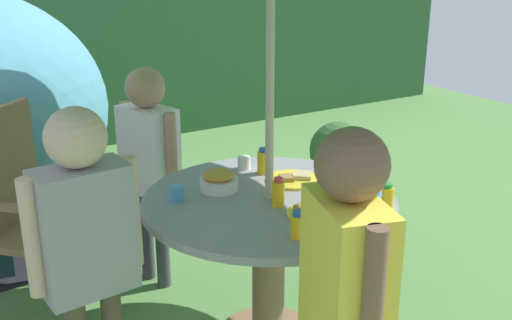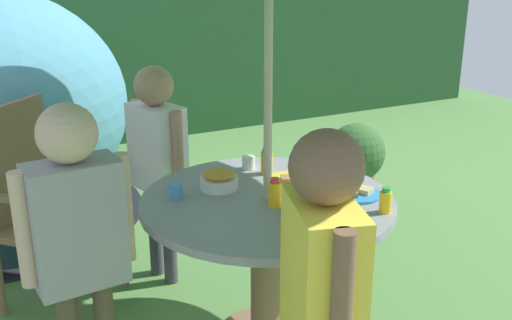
# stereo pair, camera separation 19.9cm
# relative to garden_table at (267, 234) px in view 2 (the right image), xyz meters

# --- Properties ---
(hedge_backdrop) EXTENTS (9.00, 0.70, 1.66)m
(hedge_backdrop) POSITION_rel_garden_table_xyz_m (0.00, 3.69, 0.28)
(hedge_backdrop) COLOR #234C28
(hedge_backdrop) RESTS_ON ground_plane
(garden_table) EXTENTS (1.11, 1.11, 0.72)m
(garden_table) POSITION_rel_garden_table_xyz_m (0.00, 0.00, 0.00)
(garden_table) COLOR brown
(garden_table) RESTS_ON ground_plane
(wooden_chair) EXTENTS (0.68, 0.68, 1.04)m
(wooden_chair) POSITION_rel_garden_table_xyz_m (-0.85, 0.85, 0.01)
(wooden_chair) COLOR brown
(wooden_chair) RESTS_ON ground_plane
(potted_plant) EXTENTS (0.40, 0.40, 0.63)m
(potted_plant) POSITION_rel_garden_table_xyz_m (1.27, 1.08, -0.19)
(potted_plant) COLOR brown
(potted_plant) RESTS_ON ground_plane
(child_in_white_shirt) EXTENTS (0.26, 0.39, 1.20)m
(child_in_white_shirt) POSITION_rel_garden_table_xyz_m (-0.24, 0.77, 0.22)
(child_in_white_shirt) COLOR #3F3F47
(child_in_white_shirt) RESTS_ON ground_plane
(child_in_grey_shirt) EXTENTS (0.42, 0.21, 1.25)m
(child_in_grey_shirt) POSITION_rel_garden_table_xyz_m (-0.82, -0.07, 0.25)
(child_in_grey_shirt) COLOR brown
(child_in_grey_shirt) RESTS_ON ground_plane
(child_in_yellow_shirt) EXTENTS (0.27, 0.42, 1.28)m
(child_in_yellow_shirt) POSITION_rel_garden_table_xyz_m (-0.25, -0.82, 0.27)
(child_in_yellow_shirt) COLOR #3F3F47
(child_in_yellow_shirt) RESTS_ON ground_plane
(snack_bowl) EXTENTS (0.17, 0.17, 0.09)m
(snack_bowl) POSITION_rel_garden_table_xyz_m (-0.14, 0.20, 0.22)
(snack_bowl) COLOR white
(snack_bowl) RESTS_ON garden_table
(plate_near_right) EXTENTS (0.21, 0.21, 0.03)m
(plate_near_right) POSITION_rel_garden_table_xyz_m (0.36, -0.15, 0.18)
(plate_near_right) COLOR #338CD8
(plate_near_right) RESTS_ON garden_table
(plate_mid_left) EXTENTS (0.23, 0.23, 0.03)m
(plate_mid_left) POSITION_rel_garden_table_xyz_m (0.05, -0.25, 0.19)
(plate_mid_left) COLOR yellow
(plate_mid_left) RESTS_ON garden_table
(plate_center_back) EXTENTS (0.25, 0.25, 0.03)m
(plate_center_back) POSITION_rel_garden_table_xyz_m (0.21, 0.11, 0.18)
(plate_center_back) COLOR yellow
(plate_center_back) RESTS_ON garden_table
(juice_bottle_near_left) EXTENTS (0.04, 0.04, 0.10)m
(juice_bottle_near_left) POSITION_rel_garden_table_xyz_m (0.46, 0.03, 0.22)
(juice_bottle_near_left) COLOR yellow
(juice_bottle_near_left) RESTS_ON garden_table
(juice_bottle_far_left) EXTENTS (0.05, 0.05, 0.11)m
(juice_bottle_far_left) POSITION_rel_garden_table_xyz_m (0.36, -0.35, 0.22)
(juice_bottle_far_left) COLOR yellow
(juice_bottle_far_left) RESTS_ON garden_table
(juice_bottle_far_right) EXTENTS (0.05, 0.05, 0.13)m
(juice_bottle_far_right) POSITION_rel_garden_table_xyz_m (-0.02, -0.09, 0.23)
(juice_bottle_far_right) COLOR yellow
(juice_bottle_far_right) RESTS_ON garden_table
(juice_bottle_center_front) EXTENTS (0.06, 0.06, 0.11)m
(juice_bottle_center_front) POSITION_rel_garden_table_xyz_m (-0.12, -0.38, 0.22)
(juice_bottle_center_front) COLOR yellow
(juice_bottle_center_front) RESTS_ON garden_table
(juice_bottle_mid_right) EXTENTS (0.06, 0.06, 0.13)m
(juice_bottle_mid_right) POSITION_rel_garden_table_xyz_m (0.14, 0.27, 0.23)
(juice_bottle_mid_right) COLOR yellow
(juice_bottle_mid_right) RESTS_ON garden_table
(cup_near) EXTENTS (0.06, 0.06, 0.06)m
(cup_near) POSITION_rel_garden_table_xyz_m (0.09, 0.37, 0.21)
(cup_near) COLOR white
(cup_near) RESTS_ON garden_table
(cup_far) EXTENTS (0.06, 0.06, 0.07)m
(cup_far) POSITION_rel_garden_table_xyz_m (-0.35, 0.18, 0.21)
(cup_far) COLOR #4C99D8
(cup_far) RESTS_ON garden_table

